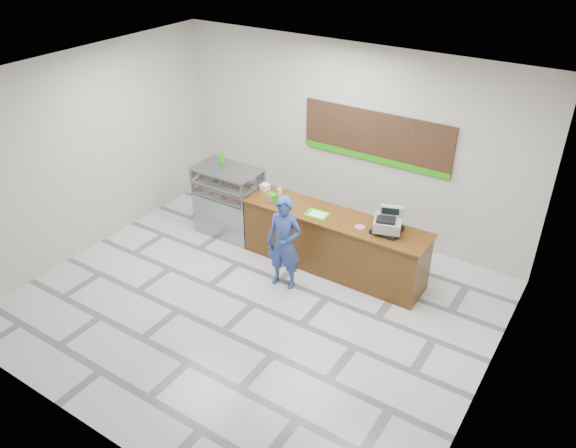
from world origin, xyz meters
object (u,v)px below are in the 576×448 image
Objects in this scene: customer at (284,243)px; display_case at (229,201)px; serving_tray at (317,214)px; sales_counter at (333,243)px; cash_register at (388,223)px.

display_case is at bearing 145.60° from customer.
display_case reaches higher than serving_tray.
display_case reaches higher than sales_counter.
cash_register reaches higher than serving_tray.
customer is at bearing -118.04° from sales_counter.
serving_tray is (1.96, -0.11, 0.36)m from display_case.
customer is (-1.36, -0.86, -0.37)m from cash_register.
cash_register is (0.92, 0.04, 0.66)m from sales_counter.
serving_tray is at bearing 66.44° from customer.
customer reaches higher than display_case.
serving_tray is (-0.26, -0.11, 0.52)m from sales_counter.
display_case is at bearing 161.94° from cash_register.
display_case is at bearing 173.66° from serving_tray.
display_case is 1.99m from serving_tray.
sales_counter is at bearing 0.01° from display_case.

